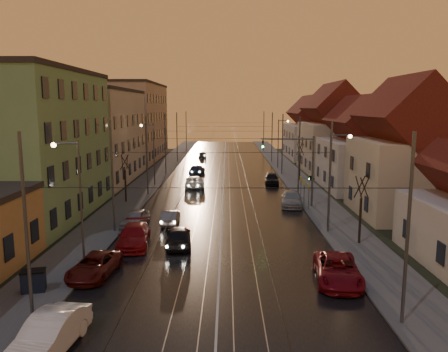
{
  "coord_description": "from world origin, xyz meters",
  "views": [
    {
      "loc": [
        0.47,
        -24.99,
        10.07
      ],
      "look_at": [
        0.15,
        20.78,
        2.76
      ],
      "focal_mm": 35.0,
      "sensor_mm": 36.0,
      "label": 1
    }
  ],
  "objects_px": {
    "driving_car_3": "(197,170)",
    "parked_left_1": "(94,266)",
    "street_lamp_2": "(151,148)",
    "parked_right_1": "(292,199)",
    "parked_left_0": "(49,335)",
    "street_lamp_0": "(76,189)",
    "dumpster": "(33,281)",
    "traffic_light_mast": "(303,162)",
    "driving_car_1": "(171,217)",
    "parked_left_2": "(134,236)",
    "parked_right_2": "(272,179)",
    "driving_car_2": "(195,182)",
    "parked_left_3": "(135,219)",
    "driving_car_0": "(178,236)",
    "driving_car_4": "(202,154)",
    "parked_right_0": "(337,270)",
    "street_lamp_3": "(280,139)",
    "street_lamp_1": "(334,171)"
  },
  "relations": [
    {
      "from": "driving_car_3",
      "to": "street_lamp_0",
      "type": "bearing_deg",
      "value": 87.29
    },
    {
      "from": "driving_car_3",
      "to": "parked_left_0",
      "type": "distance_m",
      "value": 48.24
    },
    {
      "from": "driving_car_3",
      "to": "parked_right_1",
      "type": "distance_m",
      "value": 23.92
    },
    {
      "from": "parked_left_0",
      "to": "parked_left_2",
      "type": "bearing_deg",
      "value": 94.91
    },
    {
      "from": "street_lamp_2",
      "to": "street_lamp_3",
      "type": "height_order",
      "value": "same"
    },
    {
      "from": "driving_car_0",
      "to": "driving_car_2",
      "type": "xyz_separation_m",
      "value": [
        -0.54,
        23.41,
        -0.05
      ]
    },
    {
      "from": "street_lamp_2",
      "to": "parked_left_2",
      "type": "height_order",
      "value": "street_lamp_2"
    },
    {
      "from": "parked_left_1",
      "to": "parked_left_3",
      "type": "xyz_separation_m",
      "value": [
        0.22,
        10.78,
        0.08
      ]
    },
    {
      "from": "driving_car_0",
      "to": "driving_car_1",
      "type": "relative_size",
      "value": 1.19
    },
    {
      "from": "driving_car_1",
      "to": "parked_right_0",
      "type": "distance_m",
      "value": 16.78
    },
    {
      "from": "driving_car_1",
      "to": "parked_right_2",
      "type": "xyz_separation_m",
      "value": [
        10.7,
        19.67,
        0.13
      ]
    },
    {
      "from": "traffic_light_mast",
      "to": "parked_left_0",
      "type": "xyz_separation_m",
      "value": [
        -14.85,
        -26.37,
        -3.81
      ]
    },
    {
      "from": "parked_left_1",
      "to": "parked_right_0",
      "type": "height_order",
      "value": "parked_right_0"
    },
    {
      "from": "traffic_light_mast",
      "to": "parked_left_2",
      "type": "bearing_deg",
      "value": -139.07
    },
    {
      "from": "traffic_light_mast",
      "to": "driving_car_0",
      "type": "relative_size",
      "value": 1.6
    },
    {
      "from": "driving_car_3",
      "to": "street_lamp_2",
      "type": "bearing_deg",
      "value": 67.67
    },
    {
      "from": "traffic_light_mast",
      "to": "driving_car_1",
      "type": "bearing_deg",
      "value": -152.44
    },
    {
      "from": "traffic_light_mast",
      "to": "parked_right_1",
      "type": "height_order",
      "value": "traffic_light_mast"
    },
    {
      "from": "parked_right_2",
      "to": "dumpster",
      "type": "height_order",
      "value": "parked_right_2"
    },
    {
      "from": "traffic_light_mast",
      "to": "driving_car_1",
      "type": "height_order",
      "value": "traffic_light_mast"
    },
    {
      "from": "street_lamp_3",
      "to": "traffic_light_mast",
      "type": "height_order",
      "value": "street_lamp_3"
    },
    {
      "from": "parked_right_0",
      "to": "parked_right_2",
      "type": "height_order",
      "value": "parked_right_2"
    },
    {
      "from": "dumpster",
      "to": "driving_car_0",
      "type": "bearing_deg",
      "value": 35.32
    },
    {
      "from": "parked_left_3",
      "to": "parked_right_2",
      "type": "xyz_separation_m",
      "value": [
        13.55,
        20.57,
        0.03
      ]
    },
    {
      "from": "street_lamp_2",
      "to": "driving_car_2",
      "type": "relative_size",
      "value": 1.55
    },
    {
      "from": "parked_right_0",
      "to": "parked_right_2",
      "type": "xyz_separation_m",
      "value": [
        -0.56,
        32.11,
        0.01
      ]
    },
    {
      "from": "street_lamp_3",
      "to": "dumpster",
      "type": "distance_m",
      "value": 52.43
    },
    {
      "from": "driving_car_1",
      "to": "dumpster",
      "type": "xyz_separation_m",
      "value": [
        -5.63,
        -14.17,
        0.08
      ]
    },
    {
      "from": "street_lamp_0",
      "to": "parked_left_2",
      "type": "distance_m",
      "value": 6.16
    },
    {
      "from": "parked_left_0",
      "to": "parked_left_1",
      "type": "xyz_separation_m",
      "value": [
        -0.62,
        8.23,
        -0.14
      ]
    },
    {
      "from": "parked_right_1",
      "to": "driving_car_0",
      "type": "bearing_deg",
      "value": -120.97
    },
    {
      "from": "driving_car_2",
      "to": "driving_car_3",
      "type": "relative_size",
      "value": 1.07
    },
    {
      "from": "driving_car_3",
      "to": "parked_left_1",
      "type": "relative_size",
      "value": 1.04
    },
    {
      "from": "driving_car_0",
      "to": "parked_left_2",
      "type": "bearing_deg",
      "value": -6.65
    },
    {
      "from": "driving_car_0",
      "to": "dumpster",
      "type": "xyz_separation_m",
      "value": [
        -6.96,
        -8.2,
        -0.07
      ]
    },
    {
      "from": "parked_left_3",
      "to": "parked_right_2",
      "type": "relative_size",
      "value": 0.96
    },
    {
      "from": "street_lamp_2",
      "to": "driving_car_3",
      "type": "bearing_deg",
      "value": 62.79
    },
    {
      "from": "traffic_light_mast",
      "to": "driving_car_1",
      "type": "xyz_separation_m",
      "value": [
        -12.38,
        -6.46,
        -3.98
      ]
    },
    {
      "from": "traffic_light_mast",
      "to": "driving_car_0",
      "type": "bearing_deg",
      "value": -131.62
    },
    {
      "from": "driving_car_4",
      "to": "parked_left_1",
      "type": "bearing_deg",
      "value": 84.63
    },
    {
      "from": "driving_car_2",
      "to": "parked_left_2",
      "type": "distance_m",
      "value": 23.53
    },
    {
      "from": "driving_car_4",
      "to": "parked_left_1",
      "type": "relative_size",
      "value": 0.85
    },
    {
      "from": "parked_left_1",
      "to": "street_lamp_1",
      "type": "bearing_deg",
      "value": 37.98
    },
    {
      "from": "driving_car_2",
      "to": "parked_right_1",
      "type": "distance_m",
      "value": 14.87
    },
    {
      "from": "street_lamp_3",
      "to": "parked_right_2",
      "type": "relative_size",
      "value": 1.81
    },
    {
      "from": "parked_left_1",
      "to": "parked_right_2",
      "type": "relative_size",
      "value": 1.05
    },
    {
      "from": "parked_left_2",
      "to": "parked_right_2",
      "type": "xyz_separation_m",
      "value": [
        12.61,
        25.6,
        -0.01
      ]
    },
    {
      "from": "street_lamp_2",
      "to": "parked_right_1",
      "type": "relative_size",
      "value": 1.58
    },
    {
      "from": "driving_car_3",
      "to": "parked_right_2",
      "type": "bearing_deg",
      "value": 145.28
    },
    {
      "from": "street_lamp_0",
      "to": "dumpster",
      "type": "distance_m",
      "value": 6.31
    }
  ]
}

